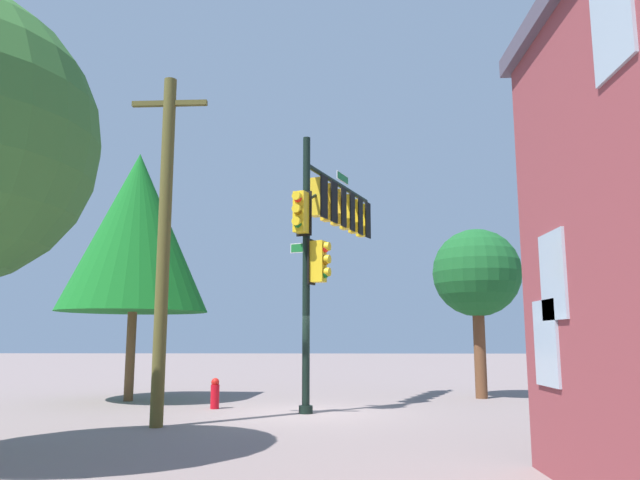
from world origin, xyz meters
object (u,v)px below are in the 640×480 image
fire_hydrant (215,393)px  tree_near (136,231)px  utility_pole (164,240)px  signal_pole_assembly (330,223)px  tree_mid (477,274)px

fire_hydrant → tree_near: 6.13m
utility_pole → tree_near: 6.14m
signal_pole_assembly → tree_near: tree_near is taller
signal_pole_assembly → fire_hydrant: bearing=99.3°
utility_pole → fire_hydrant: 5.15m
signal_pole_assembly → tree_mid: (2.55, -4.85, -1.25)m
utility_pole → tree_near: utility_pole is taller
utility_pole → tree_mid: (6.57, -8.64, -0.11)m
signal_pole_assembly → tree_near: 6.44m
utility_pole → tree_mid: 10.86m
tree_near → tree_mid: (1.09, -11.12, -1.29)m
fire_hydrant → tree_near: size_ratio=0.10×
signal_pole_assembly → fire_hydrant: 5.85m
utility_pole → fire_hydrant: (3.49, -0.59, -3.73)m
tree_near → tree_mid: bearing=-84.4°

